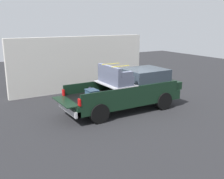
# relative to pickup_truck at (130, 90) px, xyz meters

# --- Properties ---
(ground_plane) EXTENTS (40.00, 40.00, 0.00)m
(ground_plane) POSITION_rel_pickup_truck_xyz_m (-0.39, 0.00, -0.97)
(ground_plane) COLOR #262628
(pickup_truck) EXTENTS (6.05, 2.06, 2.23)m
(pickup_truck) POSITION_rel_pickup_truck_xyz_m (0.00, 0.00, 0.00)
(pickup_truck) COLOR black
(pickup_truck) RESTS_ON ground_plane
(building_facade) EXTENTS (8.60, 0.36, 3.28)m
(building_facade) POSITION_rel_pickup_truck_xyz_m (-0.48, 4.63, 0.67)
(building_facade) COLOR silver
(building_facade) RESTS_ON ground_plane
(trash_can) EXTENTS (0.60, 0.60, 0.98)m
(trash_can) POSITION_rel_pickup_truck_xyz_m (3.03, 3.05, -0.48)
(trash_can) COLOR #3F4C66
(trash_can) RESTS_ON ground_plane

